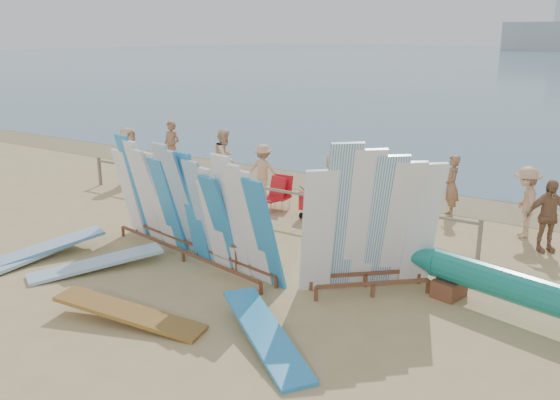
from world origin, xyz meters
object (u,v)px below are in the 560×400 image
Objects in this scene: stroller at (312,203)px; beachgoer_2 at (225,157)px; flat_board_d at (266,344)px; beach_chair_left at (272,201)px; flat_board_c at (130,323)px; outrigger_canoe at (541,297)px; flat_board_e at (42,258)px; beachgoer_6 at (333,183)px; beachgoer_9 at (525,202)px; flat_board_b at (97,270)px; beachgoer_10 at (548,216)px; flat_board_a at (29,262)px; beachgoer_1 at (172,148)px; beach_chair_right at (279,199)px; beachgoer_0 at (129,156)px; vendor_table at (253,256)px; beachgoer_3 at (263,170)px; beachgoer_7 at (452,186)px; side_surfboard_rack at (371,226)px; main_surfboard_rack at (189,208)px.

beachgoer_2 reaches higher than stroller.
beach_chair_left is at bearing 67.91° from flat_board_d.
flat_board_c is at bearing -82.33° from stroller.
outrigger_canoe is 9.95m from flat_board_e.
beachgoer_9 is at bearing -149.83° from beachgoer_6.
beachgoer_6 reaches higher than flat_board_b.
flat_board_a is at bearing 178.67° from beachgoer_10.
flat_board_e is at bearing -69.36° from beachgoer_1.
beach_chair_right is at bearing 175.25° from stroller.
flat_board_e is at bearing -67.78° from beachgoer_9.
stroller is 4.33m from beachgoer_2.
beachgoer_0 is (-3.27, 5.97, 0.92)m from flat_board_a.
beachgoer_9 is at bearing 33.57° from vendor_table.
flat_board_c is 8.46m from beachgoer_3.
beachgoer_7 is at bearing 20.69° from beach_chair_right.
beachgoer_6 is (-5.98, 4.02, 0.27)m from outrigger_canoe.
beach_chair_left is (0.65, 5.54, 0.27)m from flat_board_b.
beachgoer_0 is at bearing 179.54° from beach_chair_right.
outrigger_canoe is 10.09m from flat_board_a.
beachgoer_2 is at bearing 169.09° from outrigger_canoe.
stroller is at bearing -94.99° from beachgoer_0.
beachgoer_7 is at bearing 42.91° from beach_chair_left.
vendor_table is 0.59× the size of beachgoer_9.
beachgoer_0 is (-4.84, 5.48, 0.92)m from flat_board_b.
beach_chair_left is at bearing 100.61° from side_surfboard_rack.
vendor_table is at bearing -67.10° from beach_chair_right.
vendor_table is 0.54× the size of beachgoer_1.
flat_board_e reaches higher than flat_board_b.
side_surfboard_rack reaches higher than beachgoer_2.
beachgoer_0 reaches higher than outrigger_canoe.
side_surfboard_rack is 3.22× the size of beach_chair_left.
main_surfboard_rack reaches higher than beachgoer_0.
main_surfboard_rack is 5.44m from beachgoer_3.
beach_chair_left is 3.27m from beachgoer_2.
flat_board_d is 1.57× the size of beachgoer_9.
vendor_table is 0.55× the size of beachgoer_2.
flat_board_b is 1.73× the size of beachgoer_3.
beachgoer_1 reaches higher than beachgoer_7.
beachgoer_9 is at bearing 118.37° from outrigger_canoe.
flat_board_c is 7.02m from beach_chair_left.
beach_chair_right is 1.60m from beachgoer_6.
beachgoer_1 is at bearing 124.52° from vendor_table.
beachgoer_10 is at bearing 12.14° from flat_board_d.
vendor_table is 4.86m from flat_board_a.
stroller is at bearing 19.61° from beach_chair_left.
flat_board_e is (-9.62, -2.49, -0.55)m from outrigger_canoe.
flat_board_e is (0.07, 0.26, 0.00)m from flat_board_a.
flat_board_b is 8.79m from beachgoer_1.
beachgoer_3 reaches higher than flat_board_e.
beachgoer_1 is at bearing 110.07° from side_surfboard_rack.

